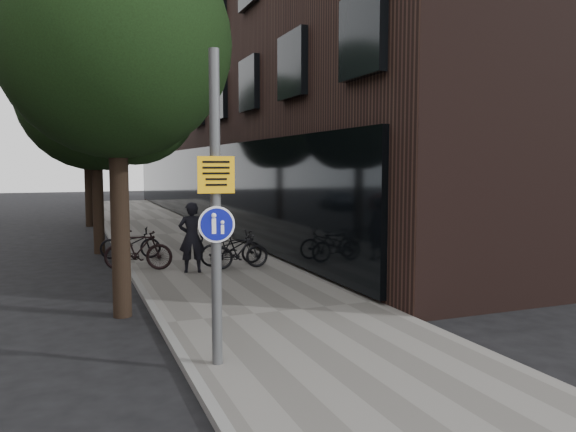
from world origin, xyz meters
TOP-DOWN VIEW (x-y plane):
  - ground at (0.00, 0.00)m, footprint 120.00×120.00m
  - sidewalk at (0.25, 10.00)m, footprint 4.50×60.00m
  - curb_edge at (-2.00, 10.00)m, footprint 0.15×60.00m
  - building_right_dark_brick at (8.50, 22.00)m, footprint 12.00×40.00m
  - street_tree_near at (-2.53, 4.64)m, footprint 4.40×4.40m
  - street_tree_mid at (-2.53, 13.14)m, footprint 5.00×5.00m
  - street_tree_far at (-2.53, 22.14)m, footprint 5.00×5.00m
  - signpost at (-1.59, 0.92)m, footprint 0.52×0.15m
  - pedestrian at (-0.50, 7.93)m, footprint 0.76×0.58m
  - parked_bike_facade_near at (0.79, 8.65)m, footprint 1.92×0.81m
  - parked_bike_facade_far at (0.84, 8.01)m, footprint 1.65×0.52m
  - parked_bike_curb_near at (-1.80, 10.85)m, footprint 1.91×1.00m
  - parked_bike_curb_far at (-1.80, 8.79)m, footprint 1.92×1.07m

SIDE VIEW (x-z plane):
  - ground at x=0.00m, z-range 0.00..0.00m
  - sidewalk at x=0.25m, z-range 0.00..0.12m
  - curb_edge at x=-2.00m, z-range 0.00..0.13m
  - parked_bike_curb_near at x=-1.80m, z-range 0.12..1.07m
  - parked_bike_facade_far at x=0.84m, z-range 0.12..1.10m
  - parked_bike_facade_near at x=0.79m, z-range 0.12..1.10m
  - parked_bike_curb_far at x=-1.80m, z-range 0.12..1.23m
  - pedestrian at x=-0.50m, z-range 0.12..2.01m
  - signpost at x=-1.59m, z-range 0.14..4.60m
  - street_tree_near at x=-2.53m, z-range 1.36..8.86m
  - street_tree_mid at x=-2.53m, z-range 1.21..9.01m
  - street_tree_far at x=-2.53m, z-range 1.21..9.01m
  - building_right_dark_brick at x=8.50m, z-range 0.00..18.00m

